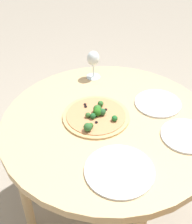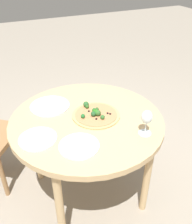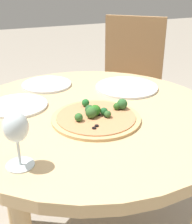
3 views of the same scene
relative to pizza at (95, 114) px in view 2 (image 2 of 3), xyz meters
The scene contains 7 objects.
ground_plane 0.73m from the pizza, behind, with size 12.00×12.00×0.00m, color gray.
dining_table 0.11m from the pizza, behind, with size 1.00×1.00×0.72m.
pizza is the anchor object (origin of this frame).
wine_glass 0.36m from the pizza, 57.21° to the right, with size 0.08×0.08×0.16m.
plate_near 0.34m from the pizza, 135.60° to the left, with size 0.27×0.27×0.01m.
plate_far 0.42m from the pizza, 168.05° to the right, with size 0.22×0.22×0.01m.
plate_side 0.32m from the pizza, 130.94° to the right, with size 0.23×0.23×0.01m.
Camera 2 is at (-0.50, -1.24, 1.64)m, focal length 40.00 mm.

